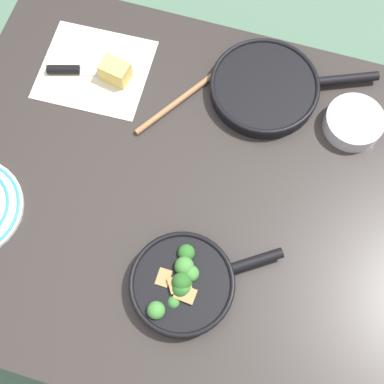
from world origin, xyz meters
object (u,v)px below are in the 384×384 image
cheese_block (115,71)px  prep_bowl_steel (354,123)px  grater_knife (80,70)px  skillet_broccoli (183,283)px  wooden_spoon (202,83)px  skillet_eggs (266,87)px

cheese_block → prep_bowl_steel: 0.62m
grater_knife → prep_bowl_steel: prep_bowl_steel is taller
skillet_broccoli → prep_bowl_steel: skillet_broccoli is taller
cheese_block → prep_bowl_steel: cheese_block is taller
skillet_broccoli → grater_knife: size_ratio=1.34×
wooden_spoon → grater_knife: (0.32, 0.05, 0.00)m
skillet_eggs → grater_knife: bearing=166.4°
grater_knife → prep_bowl_steel: (-0.72, -0.04, 0.01)m
wooden_spoon → prep_bowl_steel: size_ratio=2.14×
skillet_broccoli → skillet_eggs: size_ratio=0.77×
prep_bowl_steel → wooden_spoon: bearing=-1.4°
grater_knife → cheese_block: cheese_block is taller
skillet_eggs → skillet_broccoli: bearing=-119.1°
wooden_spoon → prep_bowl_steel: bearing=-58.7°
skillet_eggs → prep_bowl_steel: (-0.23, 0.04, 0.00)m
skillet_broccoli → prep_bowl_steel: bearing=26.0°
skillet_broccoli → cheese_block: (0.33, -0.48, -0.00)m
skillet_eggs → grater_knife: 0.49m
wooden_spoon → grater_knife: size_ratio=1.30×
wooden_spoon → cheese_block: size_ratio=3.88×
skillet_eggs → prep_bowl_steel: size_ratio=2.86×
wooden_spoon → grater_knife: bearing=132.4°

